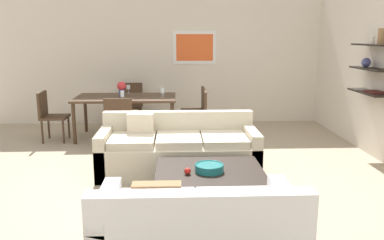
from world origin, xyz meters
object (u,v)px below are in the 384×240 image
at_px(dining_chair_left_near, 50,113).
at_px(dining_chair_right_far, 197,107).
at_px(wine_glass_right_near, 163,91).
at_px(apple_on_coffee_table, 188,171).
at_px(sofa_beige, 178,151).
at_px(wine_glass_head, 128,87).
at_px(loveseat_white, 197,234).
at_px(dining_chair_foot, 119,121).
at_px(dining_table, 126,100).
at_px(dining_chair_right_near, 198,112).
at_px(centerpiece_vase, 122,88).
at_px(wine_glass_foot, 122,94).
at_px(dining_chair_head, 132,102).
at_px(wine_glass_right_far, 163,89).
at_px(decorative_bowl, 209,167).
at_px(coffee_table, 210,188).

xyz_separation_m(dining_chair_left_near, dining_chair_right_far, (2.61, 0.46, 0.00)).
bearing_deg(wine_glass_right_near, dining_chair_right_far, 29.27).
bearing_deg(apple_on_coffee_table, dining_chair_left_near, 128.72).
bearing_deg(sofa_beige, dining_chair_left_near, 142.48).
distance_m(dining_chair_right_far, wine_glass_head, 1.37).
bearing_deg(apple_on_coffee_table, loveseat_white, -87.97).
relative_size(apple_on_coffee_table, dining_chair_foot, 0.08).
height_order(dining_table, dining_chair_right_near, dining_chair_right_near).
relative_size(wine_glass_head, centerpiece_vase, 0.57).
distance_m(sofa_beige, dining_table, 2.19).
xyz_separation_m(dining_table, dining_chair_right_far, (1.31, 0.23, -0.18)).
bearing_deg(dining_chair_right_near, sofa_beige, -102.51).
bearing_deg(wine_glass_foot, dining_table, 90.00).
bearing_deg(dining_chair_head, dining_table, -90.00).
distance_m(loveseat_white, centerpiece_vase, 4.48).
xyz_separation_m(dining_table, dining_chair_head, (0.00, 0.92, -0.18)).
bearing_deg(dining_chair_foot, dining_chair_right_near, 27.77).
distance_m(sofa_beige, dining_chair_left_near, 2.82).
relative_size(apple_on_coffee_table, centerpiece_vase, 0.27).
relative_size(loveseat_white, dining_chair_right_near, 1.81).
distance_m(apple_on_coffee_table, wine_glass_right_far, 3.30).
height_order(sofa_beige, decorative_bowl, sofa_beige).
relative_size(decorative_bowl, dining_chair_foot, 0.36).
xyz_separation_m(sofa_beige, loveseat_white, (0.13, -2.33, 0.00)).
relative_size(sofa_beige, dining_chair_left_near, 2.40).
bearing_deg(wine_glass_head, sofa_beige, -68.86).
distance_m(dining_chair_right_near, wine_glass_right_far, 0.81).
relative_size(sofa_beige, apple_on_coffee_table, 28.97).
bearing_deg(wine_glass_foot, dining_chair_head, 90.00).
xyz_separation_m(apple_on_coffee_table, centerpiece_vase, (-1.09, 3.15, 0.49)).
bearing_deg(wine_glass_right_far, dining_table, -169.33).
distance_m(wine_glass_foot, centerpiece_vase, 0.48).
relative_size(sofa_beige, wine_glass_foot, 12.84).
bearing_deg(wine_glass_head, centerpiece_vase, -99.27).
distance_m(decorative_bowl, dining_chair_head, 4.16).
distance_m(dining_chair_foot, wine_glass_right_far, 1.29).
relative_size(sofa_beige, centerpiece_vase, 7.82).
bearing_deg(dining_table, sofa_beige, -64.53).
bearing_deg(wine_glass_head, dining_chair_foot, -90.00).
xyz_separation_m(sofa_beige, wine_glass_foot, (-0.93, 1.49, 0.57)).
relative_size(decorative_bowl, dining_chair_head, 0.36).
height_order(decorative_bowl, dining_chair_left_near, dining_chair_left_near).
relative_size(dining_chair_right_near, wine_glass_right_far, 5.59).
distance_m(sofa_beige, wine_glass_head, 2.63).
xyz_separation_m(coffee_table, wine_glass_head, (-1.27, 3.49, 0.67)).
bearing_deg(sofa_beige, centerpiece_vase, 116.90).
relative_size(dining_table, centerpiece_vase, 6.65).
relative_size(sofa_beige, wine_glass_right_near, 12.35).
distance_m(dining_table, dining_chair_head, 0.93).
bearing_deg(dining_chair_right_far, apple_on_coffee_table, -94.89).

